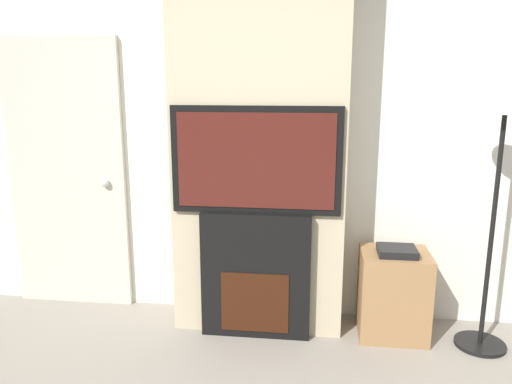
% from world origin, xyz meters
% --- Properties ---
extents(wall_back, '(6.00, 0.06, 2.70)m').
position_xyz_m(wall_back, '(0.00, 2.03, 1.35)').
color(wall_back, silver).
rests_on(wall_back, ground_plane).
extents(chimney_breast, '(1.17, 0.37, 2.70)m').
position_xyz_m(chimney_breast, '(0.00, 1.81, 1.35)').
color(chimney_breast, '#BCAD8E').
rests_on(chimney_breast, ground_plane).
extents(fireplace, '(0.74, 0.15, 0.87)m').
position_xyz_m(fireplace, '(0.00, 1.63, 0.43)').
color(fireplace, black).
rests_on(fireplace, ground_plane).
extents(television, '(1.11, 0.07, 0.70)m').
position_xyz_m(television, '(0.00, 1.62, 1.22)').
color(television, black).
rests_on(television, fireplace).
extents(floor_lamp, '(0.33, 0.33, 1.63)m').
position_xyz_m(floor_lamp, '(1.50, 1.64, 1.11)').
color(floor_lamp, black).
rests_on(floor_lamp, ground_plane).
extents(media_stand, '(0.46, 0.40, 0.65)m').
position_xyz_m(media_stand, '(0.94, 1.74, 0.31)').
color(media_stand, '#997047').
rests_on(media_stand, ground_plane).
extents(entry_door, '(0.91, 0.09, 2.04)m').
position_xyz_m(entry_door, '(-1.49, 1.97, 1.02)').
color(entry_door, beige).
rests_on(entry_door, ground_plane).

